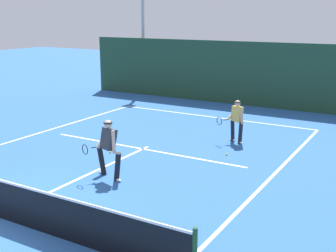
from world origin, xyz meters
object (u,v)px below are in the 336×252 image
player_near (108,146)px  tennis_ball_extra (110,152)px  tennis_ball (227,154)px  light_pole (143,18)px  player_far (237,119)px

player_near → tennis_ball_extra: player_near is taller
tennis_ball → tennis_ball_extra: size_ratio=1.00×
tennis_ball → light_pole: size_ratio=0.01×
player_near → tennis_ball_extra: size_ratio=25.60×
player_far → light_pole: bearing=-12.5°
player_near → light_pole: 14.83m
player_near → tennis_ball: (2.09, 3.59, -0.90)m
tennis_ball_extra → light_pole: (-5.71, 10.74, 4.31)m
player_near → light_pole: light_pole is taller
tennis_ball_extra → light_pole: 12.91m
player_near → player_far: size_ratio=1.08×
player_far → player_near: bearing=98.3°
player_near → tennis_ball: size_ratio=25.60×
player_near → tennis_ball_extra: (-1.38, 1.83, -0.90)m
tennis_ball → tennis_ball_extra: same height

